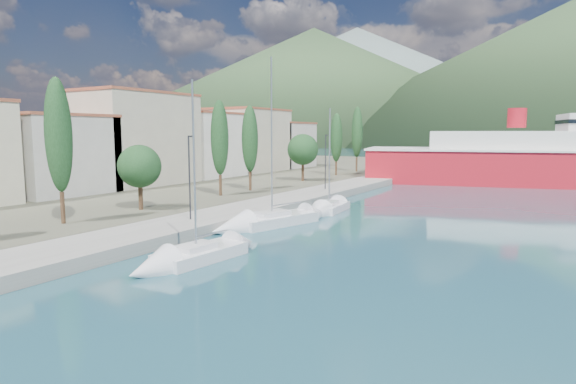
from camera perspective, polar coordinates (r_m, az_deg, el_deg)
The scene contains 9 objects.
ground at distance 131.79m, azimuth 24.29°, elevation 3.34°, with size 1400.00×1400.00×0.00m, color #224F5C.
quay at distance 44.27m, azimuth -2.09°, elevation -1.62°, with size 5.00×88.00×0.80m, color gray.
land_strip at distance 77.73m, azimuth -22.06°, elevation 1.57°, with size 70.00×148.00×0.70m, color #565644.
town_buildings at distance 66.77m, azimuth -13.77°, elevation 5.55°, with size 9.20×69.20×11.30m.
tree_row at distance 53.50m, azimuth -4.35°, elevation 5.57°, with size 4.07×63.08×10.60m.
lamp_posts at distance 34.60m, azimuth -12.73°, elevation 1.93°, with size 0.15×47.80×6.06m.
sailboat_near at distance 26.26m, azimuth -13.15°, elevation -8.08°, with size 2.88×7.64×10.74m.
sailboat_mid at distance 35.73m, azimuth -4.14°, elevation -3.84°, with size 4.97×9.76×13.59m.
sailboat_far at distance 42.13m, azimuth 4.26°, elevation -2.23°, with size 2.91×7.04×10.06m.
Camera 1 is at (14.71, -10.78, 7.05)m, focal length 30.00 mm.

